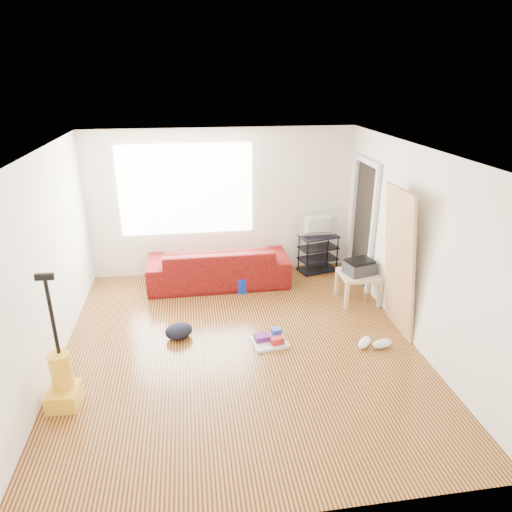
{
  "coord_description": "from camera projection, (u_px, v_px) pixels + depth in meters",
  "views": [
    {
      "loc": [
        -0.56,
        -5.05,
        3.32
      ],
      "look_at": [
        0.29,
        0.6,
        1.01
      ],
      "focal_mm": 32.0,
      "sensor_mm": 36.0,
      "label": 1
    }
  ],
  "objects": [
    {
      "name": "room",
      "position": [
        244.0,
        252.0,
        5.63
      ],
      "size": [
        4.51,
        5.01,
        2.51
      ],
      "color": "#3D1709",
      "rests_on": "ground"
    },
    {
      "name": "tv",
      "position": [
        319.0,
        226.0,
        7.9
      ],
      "size": [
        0.66,
        0.09,
        0.38
      ],
      "primitive_type": "imported",
      "rotation": [
        0.0,
        0.0,
        3.14
      ],
      "color": "black",
      "rests_on": "tv_stand"
    },
    {
      "name": "sofa",
      "position": [
        219.0,
        283.0,
        7.72
      ],
      "size": [
        2.32,
        0.91,
        0.68
      ],
      "primitive_type": "imported",
      "rotation": [
        0.0,
        0.0,
        3.14
      ],
      "color": "#390402",
      "rests_on": "ground"
    },
    {
      "name": "side_table",
      "position": [
        359.0,
        278.0,
        7.0
      ],
      "size": [
        0.58,
        0.58,
        0.46
      ],
      "rotation": [
        0.0,
        0.0,
        -0.03
      ],
      "color": "#C8B487",
      "rests_on": "ground"
    },
    {
      "name": "toilet_paper",
      "position": [
        240.0,
        281.0,
        7.36
      ],
      "size": [
        0.13,
        0.13,
        0.12
      ],
      "primitive_type": "cylinder",
      "color": "white",
      "rests_on": "bucket"
    },
    {
      "name": "sneakers",
      "position": [
        373.0,
        343.0,
        5.91
      ],
      "size": [
        0.51,
        0.3,
        0.12
      ],
      "rotation": [
        0.0,
        0.0,
        0.38
      ],
      "color": "white",
      "rests_on": "ground"
    },
    {
      "name": "bucket",
      "position": [
        241.0,
        291.0,
        7.45
      ],
      "size": [
        0.26,
        0.26,
        0.25
      ],
      "primitive_type": "cylinder",
      "rotation": [
        0.0,
        0.0,
        0.05
      ],
      "color": "#0824A0",
      "rests_on": "ground"
    },
    {
      "name": "cleaning_tray",
      "position": [
        270.0,
        340.0,
        6.0
      ],
      "size": [
        0.5,
        0.43,
        0.16
      ],
      "rotation": [
        0.0,
        0.0,
        0.16
      ],
      "color": "silver",
      "rests_on": "ground"
    },
    {
      "name": "door_panel",
      "position": [
        391.0,
        328.0,
        6.36
      ],
      "size": [
        0.25,
        0.8,
        1.99
      ],
      "primitive_type": "cube",
      "rotation": [
        0.0,
        -0.1,
        0.0
      ],
      "color": "tan",
      "rests_on": "ground"
    },
    {
      "name": "printer",
      "position": [
        360.0,
        267.0,
        6.93
      ],
      "size": [
        0.5,
        0.43,
        0.22
      ],
      "rotation": [
        0.0,
        0.0,
        0.27
      ],
      "color": "#29292D",
      "rests_on": "side_table"
    },
    {
      "name": "vacuum",
      "position": [
        62.0,
        381.0,
        4.83
      ],
      "size": [
        0.33,
        0.37,
        1.5
      ],
      "rotation": [
        0.0,
        0.0,
        -0.04
      ],
      "color": "gold",
      "rests_on": "ground"
    },
    {
      "name": "tv_stand",
      "position": [
        318.0,
        253.0,
        8.09
      ],
      "size": [
        0.73,
        0.53,
        0.66
      ],
      "rotation": [
        0.0,
        0.0,
        0.25
      ],
      "color": "black",
      "rests_on": "ground"
    },
    {
      "name": "backpack",
      "position": [
        179.0,
        338.0,
        6.14
      ],
      "size": [
        0.45,
        0.4,
        0.2
      ],
      "primitive_type": "ellipsoid",
      "rotation": [
        0.0,
        0.0,
        0.34
      ],
      "color": "black",
      "rests_on": "ground"
    }
  ]
}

